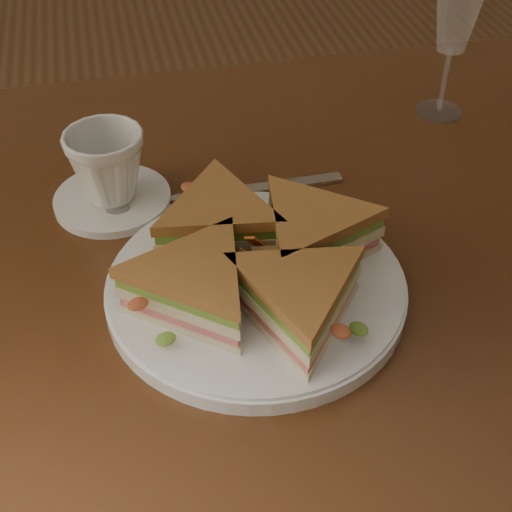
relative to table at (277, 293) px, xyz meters
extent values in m
cube|color=#33190B|center=(0.00, 0.00, 0.08)|extent=(1.20, 0.80, 0.04)
cylinder|color=black|center=(0.54, 0.34, -0.30)|extent=(0.06, 0.06, 0.71)
cylinder|color=silver|center=(-0.05, -0.09, 0.11)|extent=(0.30, 0.30, 0.02)
cube|color=silver|center=(-0.08, 0.06, 0.10)|extent=(0.13, 0.02, 0.00)
ellipsoid|color=silver|center=(-0.17, 0.06, 0.10)|extent=(0.05, 0.03, 0.01)
cube|color=silver|center=(0.00, 0.08, 0.10)|extent=(0.20, 0.02, 0.00)
cube|color=silver|center=(-0.09, 0.07, 0.10)|extent=(0.05, 0.01, 0.00)
cylinder|color=white|center=(0.28, 0.20, 0.10)|extent=(0.06, 0.06, 0.00)
cylinder|color=white|center=(0.28, 0.20, 0.15)|extent=(0.01, 0.01, 0.09)
cone|color=white|center=(0.28, 0.20, 0.24)|extent=(0.07, 0.07, 0.10)
cylinder|color=silver|center=(-0.17, 0.09, 0.10)|extent=(0.13, 0.13, 0.01)
imported|color=silver|center=(-0.17, 0.09, 0.15)|extent=(0.11, 0.11, 0.08)
camera|label=1|loc=(-0.16, -0.59, 0.59)|focal=50.00mm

